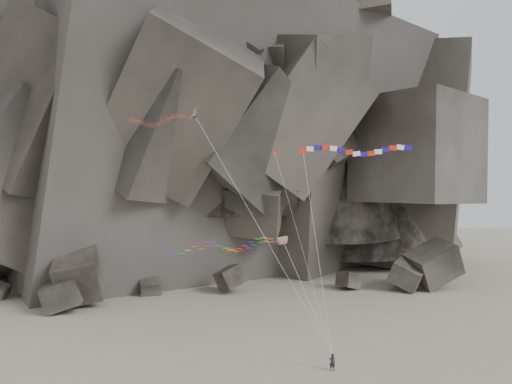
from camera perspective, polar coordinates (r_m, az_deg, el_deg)
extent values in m
plane|color=gray|center=(60.77, 1.13, -19.11)|extent=(260.00, 260.00, 0.00)
cube|color=#47423F|center=(98.53, 10.50, -10.08)|extent=(4.76, 4.85, 3.73)
cube|color=#47423F|center=(89.65, -19.57, -9.96)|extent=(8.35, 10.04, 10.58)
cube|color=#47423F|center=(99.11, -23.11, -9.18)|extent=(9.26, 8.84, 6.81)
cube|color=#47423F|center=(87.64, -21.24, -11.23)|extent=(6.54, 6.45, 5.61)
cube|color=#47423F|center=(99.71, 16.88, -9.69)|extent=(8.34, 8.51, 6.26)
cube|color=#47423F|center=(94.49, -11.96, -10.80)|extent=(4.06, 3.97, 3.27)
cube|color=#47423F|center=(94.33, -3.03, -10.35)|extent=(6.30, 5.69, 5.61)
cube|color=#47423F|center=(102.71, 19.60, -8.76)|extent=(10.64, 7.87, 9.80)
cube|color=#47423F|center=(100.16, -27.25, -10.32)|extent=(3.88, 3.52, 3.44)
imported|color=black|center=(59.31, 8.71, -18.53)|extent=(0.77, 0.52, 2.20)
cylinder|color=silver|center=(57.86, 0.53, -4.37)|extent=(14.72, 8.12, 27.38)
cube|color=red|center=(57.17, 5.33, 4.69)|extent=(0.91, 0.71, 0.54)
cube|color=white|center=(57.21, 6.19, 4.91)|extent=(0.95, 0.72, 0.60)
cube|color=#1D0D96|center=(57.22, 7.06, 5.05)|extent=(0.98, 0.72, 0.64)
cube|color=red|center=(57.20, 7.95, 5.06)|extent=(0.98, 0.72, 0.65)
cube|color=white|center=(57.19, 8.83, 4.94)|extent=(0.96, 0.72, 0.62)
cube|color=#1D0D96|center=(57.21, 9.70, 4.72)|extent=(0.92, 0.71, 0.56)
cube|color=red|center=(57.28, 10.56, 4.48)|extent=(0.94, 0.72, 0.59)
cube|color=white|center=(57.42, 11.39, 4.30)|extent=(0.97, 0.72, 0.64)
cube|color=#1D0D96|center=(57.62, 12.20, 4.24)|extent=(0.98, 0.72, 0.65)
cube|color=red|center=(57.88, 12.99, 4.31)|extent=(0.97, 0.72, 0.63)
cube|color=white|center=(58.16, 13.77, 4.49)|extent=(0.93, 0.71, 0.57)
cube|color=#1D0D96|center=(58.44, 14.55, 4.70)|extent=(0.94, 0.71, 0.58)
cube|color=red|center=(58.69, 15.33, 4.86)|extent=(0.97, 0.72, 0.63)
cube|color=white|center=(58.90, 16.14, 4.92)|extent=(0.98, 0.72, 0.65)
cube|color=#1D0D96|center=(59.07, 16.96, 4.85)|extent=(0.97, 0.72, 0.64)
cylinder|color=silver|center=(56.86, 7.04, -6.81)|extent=(2.84, 2.30, 22.79)
cube|color=#C9E00C|center=(56.67, 3.03, -5.44)|extent=(1.34, 0.92, 0.75)
cube|color=#0CB219|center=(56.53, 3.07, -5.75)|extent=(1.12, 0.71, 0.52)
cylinder|color=silver|center=(57.46, 5.87, -11.82)|extent=(5.24, 2.25, 12.77)
cube|color=red|center=(61.29, 2.18, 4.43)|extent=(0.53, 0.16, 0.34)
cube|color=#1D0D96|center=(61.26, 2.02, 4.43)|extent=(0.20, 0.09, 0.35)
cylinder|color=silver|center=(58.95, 5.31, -6.54)|extent=(4.91, 7.33, 22.71)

